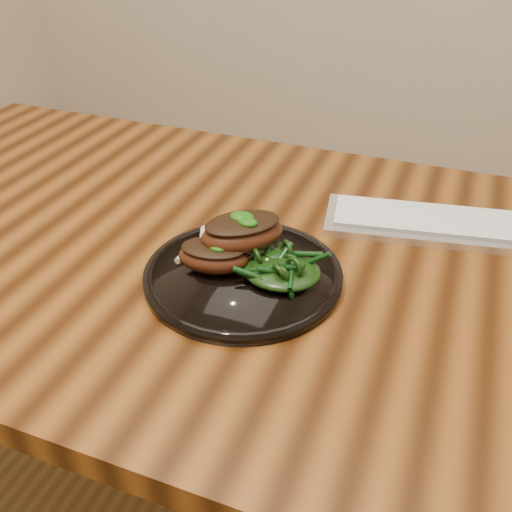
{
  "coord_description": "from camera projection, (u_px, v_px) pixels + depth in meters",
  "views": [
    {
      "loc": [
        0.26,
        -0.67,
        1.22
      ],
      "look_at": [
        0.02,
        -0.06,
        0.78
      ],
      "focal_mm": 40.0,
      "sensor_mm": 36.0,
      "label": 1
    }
  ],
  "objects": [
    {
      "name": "lamb_chop_front",
      "position": [
        213.0,
        255.0,
        0.78
      ],
      "size": [
        0.11,
        0.08,
        0.04
      ],
      "color": "#461D0D",
      "rests_on": "plate"
    },
    {
      "name": "plate",
      "position": [
        243.0,
        274.0,
        0.79
      ],
      "size": [
        0.27,
        0.27,
        0.02
      ],
      "color": "black",
      "rests_on": "desk"
    },
    {
      "name": "lamb_chop_back",
      "position": [
        242.0,
        232.0,
        0.78
      ],
      "size": [
        0.14,
        0.13,
        0.05
      ],
      "color": "#461D0D",
      "rests_on": "plate"
    },
    {
      "name": "desk",
      "position": [
        256.0,
        293.0,
        0.9
      ],
      "size": [
        1.6,
        0.8,
        0.75
      ],
      "color": "black",
      "rests_on": "ground"
    },
    {
      "name": "keyboard",
      "position": [
        455.0,
        225.0,
        0.9
      ],
      "size": [
        0.42,
        0.19,
        0.02
      ],
      "color": "silver",
      "rests_on": "desk"
    },
    {
      "name": "greens_heap",
      "position": [
        282.0,
        266.0,
        0.76
      ],
      "size": [
        0.11,
        0.1,
        0.04
      ],
      "color": "black",
      "rests_on": "plate"
    },
    {
      "name": "herb_smear",
      "position": [
        237.0,
        243.0,
        0.84
      ],
      "size": [
        0.08,
        0.05,
        0.01
      ],
      "primitive_type": "ellipsoid",
      "color": "#0E4307",
      "rests_on": "plate"
    }
  ]
}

